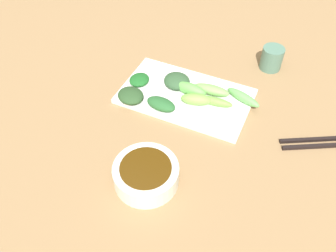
% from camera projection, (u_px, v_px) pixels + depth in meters
% --- Properties ---
extents(tabletop, '(2.10, 2.10, 0.02)m').
position_uv_depth(tabletop, '(172.00, 140.00, 0.79)').
color(tabletop, olive).
rests_on(tabletop, ground).
extents(sauce_bowl, '(0.13, 0.13, 0.05)m').
position_uv_depth(sauce_bowl, '(146.00, 174.00, 0.69)').
color(sauce_bowl, silver).
rests_on(sauce_bowl, tabletop).
extents(serving_plate, '(0.19, 0.32, 0.01)m').
position_uv_depth(serving_plate, '(186.00, 96.00, 0.87)').
color(serving_plate, white).
rests_on(serving_plate, tabletop).
extents(broccoli_leafy_0, '(0.08, 0.08, 0.02)m').
position_uv_depth(broccoli_leafy_0, '(131.00, 96.00, 0.85)').
color(broccoli_leafy_0, '#284825').
rests_on(broccoli_leafy_0, serving_plate).
extents(broccoli_stalk_1, '(0.05, 0.09, 0.02)m').
position_uv_depth(broccoli_stalk_1, '(243.00, 97.00, 0.84)').
color(broccoli_stalk_1, '#61A955').
rests_on(broccoli_stalk_1, serving_plate).
extents(broccoli_leafy_2, '(0.08, 0.08, 0.03)m').
position_uv_depth(broccoli_leafy_2, '(177.00, 81.00, 0.88)').
color(broccoli_leafy_2, '#2F5030').
rests_on(broccoli_leafy_2, serving_plate).
extents(broccoli_stalk_3, '(0.05, 0.08, 0.03)m').
position_uv_depth(broccoli_stalk_3, '(196.00, 99.00, 0.83)').
color(broccoli_stalk_3, '#75AC48').
rests_on(broccoli_stalk_3, serving_plate).
extents(broccoli_stalk_4, '(0.04, 0.08, 0.03)m').
position_uv_depth(broccoli_stalk_4, '(191.00, 89.00, 0.86)').
color(broccoli_stalk_4, '#61B74D').
rests_on(broccoli_stalk_4, serving_plate).
extents(broccoli_leafy_5, '(0.05, 0.08, 0.02)m').
position_uv_depth(broccoli_leafy_5, '(161.00, 104.00, 0.83)').
color(broccoli_leafy_5, '#285D2D').
rests_on(broccoli_leafy_5, serving_plate).
extents(broccoli_stalk_6, '(0.04, 0.09, 0.02)m').
position_uv_depth(broccoli_stalk_6, '(211.00, 90.00, 0.86)').
color(broccoli_stalk_6, '#76AE56').
rests_on(broccoli_stalk_6, serving_plate).
extents(broccoli_stalk_7, '(0.03, 0.09, 0.02)m').
position_uv_depth(broccoli_stalk_7, '(214.00, 101.00, 0.83)').
color(broccoli_stalk_7, '#6BA340').
rests_on(broccoli_stalk_7, serving_plate).
extents(broccoli_leafy_8, '(0.06, 0.05, 0.02)m').
position_uv_depth(broccoli_leafy_8, '(139.00, 80.00, 0.89)').
color(broccoli_leafy_8, '#1C5B22').
rests_on(broccoli_leafy_8, serving_plate).
extents(chopsticks, '(0.13, 0.22, 0.01)m').
position_uv_depth(chopsticks, '(332.00, 142.00, 0.77)').
color(chopsticks, black).
rests_on(chopsticks, tabletop).
extents(tea_cup, '(0.06, 0.06, 0.06)m').
position_uv_depth(tea_cup, '(272.00, 58.00, 0.93)').
color(tea_cup, '#517765').
rests_on(tea_cup, tabletop).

